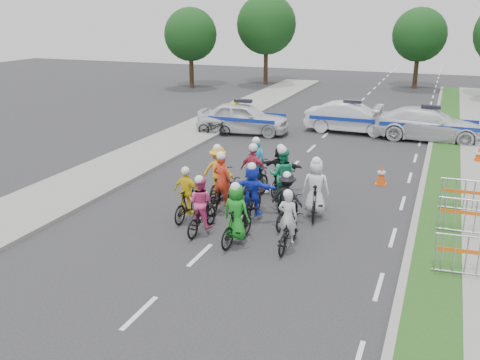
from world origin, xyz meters
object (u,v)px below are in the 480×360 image
at_px(rider_3, 187,199).
at_px(rider_11, 281,173).
at_px(rider_0, 288,228).
at_px(tree_0, 190,35).
at_px(tree_4, 419,35).
at_px(rider_5, 252,195).
at_px(barrier_1, 475,219).
at_px(rider_1, 236,220).
at_px(rider_8, 282,184).
at_px(rider_9, 254,178).
at_px(cone_0, 381,175).
at_px(barrier_2, 473,198).
at_px(police_car_1, 351,118).
at_px(parked_bike, 214,127).
at_px(cone_1, 478,156).
at_px(barrier_0, 478,259).
at_px(police_car_2, 429,124).
at_px(tree_3, 266,25).
at_px(police_car_0, 243,118).
at_px(rider_10, 219,177).
at_px(marshal_hiviz, 235,116).
at_px(rider_6, 222,191).
at_px(rider_4, 287,204).
at_px(rider_12, 257,171).
at_px(rider_7, 316,194).
at_px(rider_2, 201,211).

distance_m(rider_3, rider_11, 3.83).
bearing_deg(rider_0, tree_0, -59.16).
bearing_deg(tree_4, rider_3, -97.87).
height_order(rider_5, barrier_1, rider_5).
bearing_deg(rider_1, rider_3, -20.96).
relative_size(rider_8, rider_9, 1.06).
height_order(rider_9, cone_0, rider_9).
height_order(barrier_1, barrier_2, same).
height_order(police_car_1, parked_bike, police_car_1).
bearing_deg(cone_1, barrier_0, -91.90).
bearing_deg(police_car_2, rider_1, 163.96).
xyz_separation_m(rider_1, parked_bike, (-5.87, 11.73, -0.26)).
xyz_separation_m(rider_3, cone_0, (5.06, 5.69, -0.33)).
relative_size(tree_0, tree_3, 0.86).
relative_size(cone_1, tree_3, 0.10).
xyz_separation_m(rider_0, police_car_0, (-6.11, 12.58, 0.23)).
relative_size(rider_1, rider_10, 0.94).
relative_size(marshal_hiviz, barrier_1, 0.81).
height_order(rider_5, rider_6, rider_6).
height_order(rider_11, barrier_1, rider_11).
height_order(rider_4, rider_9, rider_9).
relative_size(rider_0, rider_1, 0.94).
height_order(rider_6, parked_bike, rider_6).
distance_m(rider_9, police_car_2, 12.26).
xyz_separation_m(rider_12, barrier_0, (7.16, -4.56, -0.07)).
xyz_separation_m(rider_11, barrier_1, (6.18, -1.60, -0.20)).
relative_size(rider_1, police_car_1, 0.38).
xyz_separation_m(police_car_1, tree_4, (1.92, 17.95, 3.42)).
xyz_separation_m(cone_0, tree_0, (-17.66, 20.20, 3.85)).
xyz_separation_m(marshal_hiviz, cone_0, (8.29, -6.33, -0.47)).
bearing_deg(police_car_0, rider_6, -169.77).
distance_m(rider_6, cone_0, 6.34).
bearing_deg(police_car_2, barrier_1, -171.25).
bearing_deg(rider_1, rider_7, -112.39).
relative_size(police_car_1, barrier_2, 2.33).
height_order(rider_8, police_car_2, rider_8).
height_order(cone_1, tree_0, tree_0).
height_order(rider_0, rider_6, rider_6).
xyz_separation_m(marshal_hiviz, barrier_1, (11.33, -10.31, -0.25)).
xyz_separation_m(police_car_0, barrier_0, (10.80, -12.71, -0.24)).
bearing_deg(rider_3, rider_9, -114.11).
distance_m(rider_7, rider_9, 2.46).
xyz_separation_m(cone_0, parked_bike, (-8.91, 4.97, 0.10)).
relative_size(barrier_0, barrier_1, 1.00).
height_order(rider_2, rider_7, rider_7).
height_order(rider_11, tree_0, tree_0).
bearing_deg(barrier_2, rider_8, -166.61).
bearing_deg(parked_bike, barrier_0, -141.30).
height_order(rider_2, parked_bike, rider_2).
bearing_deg(tree_4, rider_7, -91.60).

